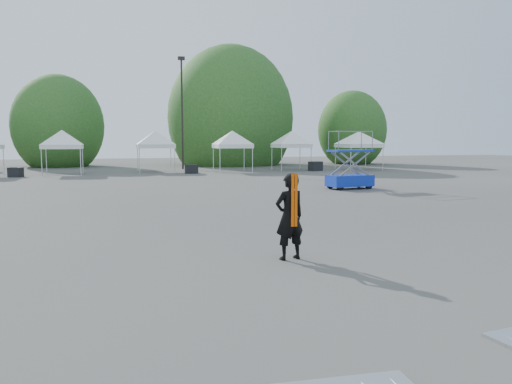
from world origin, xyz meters
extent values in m
plane|color=#474442|center=(0.00, 0.00, 0.00)|extent=(120.00, 120.00, 0.00)
cylinder|color=black|center=(3.00, 32.00, 4.75)|extent=(0.16, 0.16, 9.50)
cube|color=black|center=(3.00, 32.00, 9.65)|extent=(0.60, 0.25, 0.30)
cylinder|color=#382314|center=(-8.00, 40.00, 1.14)|extent=(0.36, 0.36, 2.27)
ellipsoid|color=#24511B|center=(-8.00, 40.00, 3.94)|extent=(4.16, 4.16, 4.78)
cylinder|color=#382314|center=(9.00, 39.00, 1.40)|extent=(0.36, 0.36, 2.80)
ellipsoid|color=#24511B|center=(9.00, 39.00, 4.85)|extent=(5.12, 5.12, 5.89)
cylinder|color=#382314|center=(22.00, 37.00, 1.05)|extent=(0.36, 0.36, 2.10)
ellipsoid|color=#24511B|center=(22.00, 37.00, 3.64)|extent=(3.84, 3.84, 4.42)
cylinder|color=silver|center=(-10.79, 28.56, 1.00)|extent=(0.06, 0.06, 2.00)
cylinder|color=silver|center=(-7.87, 26.16, 1.00)|extent=(0.06, 0.06, 2.00)
cylinder|color=silver|center=(-5.23, 26.16, 1.00)|extent=(0.06, 0.06, 2.00)
cylinder|color=silver|center=(-7.87, 28.80, 1.00)|extent=(0.06, 0.06, 2.00)
cylinder|color=silver|center=(-5.23, 28.80, 1.00)|extent=(0.06, 0.06, 2.00)
cube|color=white|center=(-6.55, 27.48, 2.08)|extent=(2.84, 2.84, 0.30)
pyramid|color=white|center=(-6.55, 27.48, 3.33)|extent=(4.02, 4.02, 1.10)
cylinder|color=silver|center=(-0.97, 27.51, 1.00)|extent=(0.06, 0.06, 2.00)
cylinder|color=silver|center=(1.76, 27.51, 1.00)|extent=(0.06, 0.06, 2.00)
cylinder|color=silver|center=(-0.97, 30.24, 1.00)|extent=(0.06, 0.06, 2.00)
cylinder|color=silver|center=(1.76, 30.24, 1.00)|extent=(0.06, 0.06, 2.00)
cube|color=white|center=(0.39, 28.88, 2.08)|extent=(2.93, 2.93, 0.30)
pyramid|color=white|center=(0.39, 28.88, 3.33)|extent=(4.14, 4.14, 1.10)
cylinder|color=silver|center=(5.05, 25.76, 1.00)|extent=(0.06, 0.06, 2.00)
cylinder|color=silver|center=(7.68, 25.76, 1.00)|extent=(0.06, 0.06, 2.00)
cylinder|color=silver|center=(5.05, 28.39, 1.00)|extent=(0.06, 0.06, 2.00)
cylinder|color=silver|center=(7.68, 28.39, 1.00)|extent=(0.06, 0.06, 2.00)
cube|color=white|center=(6.37, 27.08, 2.08)|extent=(2.83, 2.83, 0.30)
pyramid|color=white|center=(6.37, 27.08, 3.33)|extent=(4.01, 4.01, 1.10)
cylinder|color=silver|center=(10.43, 26.66, 1.00)|extent=(0.06, 0.06, 2.00)
cylinder|color=silver|center=(13.05, 26.66, 1.00)|extent=(0.06, 0.06, 2.00)
cylinder|color=silver|center=(10.43, 29.29, 1.00)|extent=(0.06, 0.06, 2.00)
cylinder|color=silver|center=(13.05, 29.29, 1.00)|extent=(0.06, 0.06, 2.00)
cube|color=white|center=(11.74, 27.98, 2.08)|extent=(2.82, 2.82, 0.30)
pyramid|color=white|center=(11.74, 27.98, 3.33)|extent=(3.99, 3.99, 1.10)
cylinder|color=silver|center=(16.15, 25.55, 1.00)|extent=(0.06, 0.06, 2.00)
cylinder|color=silver|center=(19.17, 25.55, 1.00)|extent=(0.06, 0.06, 2.00)
cylinder|color=silver|center=(16.15, 28.57, 1.00)|extent=(0.06, 0.06, 2.00)
cylinder|color=silver|center=(19.17, 28.57, 1.00)|extent=(0.06, 0.06, 2.00)
cube|color=white|center=(17.66, 27.06, 2.08)|extent=(3.22, 3.22, 0.30)
pyramid|color=white|center=(17.66, 27.06, 3.33)|extent=(4.55, 4.55, 1.10)
imported|color=black|center=(0.70, -2.25, 0.95)|extent=(0.77, 0.58, 1.89)
cube|color=#E54F04|center=(0.70, -2.44, 1.32)|extent=(0.15, 0.03, 1.13)
cube|color=#0B1597|center=(9.13, 11.70, 0.44)|extent=(2.49, 1.46, 0.59)
cube|color=#0B1597|center=(9.13, 11.70, 2.02)|extent=(2.39, 1.40, 0.10)
cylinder|color=black|center=(8.31, 11.10, 0.18)|extent=(0.37, 0.19, 0.36)
cylinder|color=black|center=(10.07, 11.32, 0.18)|extent=(0.37, 0.19, 0.36)
cylinder|color=black|center=(8.19, 12.08, 0.18)|extent=(0.37, 0.19, 0.36)
cylinder|color=black|center=(9.95, 12.30, 0.18)|extent=(0.37, 0.19, 0.36)
cube|color=black|center=(-9.54, 25.83, 0.34)|extent=(1.05, 0.94, 0.67)
cube|color=black|center=(2.87, 26.10, 0.34)|extent=(0.97, 0.81, 0.68)
cube|color=black|center=(13.39, 26.53, 0.39)|extent=(1.21, 1.08, 0.78)
camera|label=1|loc=(-2.94, -12.33, 2.61)|focal=35.00mm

